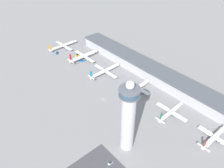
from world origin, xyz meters
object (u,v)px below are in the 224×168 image
object	(u,v)px
airplane_gate_echo	(171,112)
service_truck_catering	(82,61)
car_grey_coupe	(110,163)
airplane_gate_bravo	(84,56)
service_truck_fuel	(77,55)
airplane_gate_foxtrot	(215,137)
service_truck_baggage	(57,53)
airplane_gate_delta	(137,88)
control_tower	(128,117)
airplane_gate_alpha	(63,46)
airplane_gate_charlie	(105,71)

from	to	relation	value
airplane_gate_echo	service_truck_catering	size ratio (longest dim) A/B	4.42
service_truck_catering	car_grey_coupe	size ratio (longest dim) A/B	1.93
airplane_gate_bravo	car_grey_coupe	size ratio (longest dim) A/B	10.36
service_truck_fuel	airplane_gate_bravo	bearing A→B (deg)	6.37
airplane_gate_foxtrot	service_truck_baggage	xyz separation A→B (m)	(-221.95, -23.66, -2.89)
car_grey_coupe	airplane_gate_delta	bearing A→B (deg)	120.93
service_truck_baggage	control_tower	bearing A→B (deg)	-11.50
airplane_gate_bravo	service_truck_fuel	bearing A→B (deg)	-173.63
service_truck_catering	service_truck_baggage	xyz separation A→B (m)	(-40.27, -14.03, -0.02)
airplane_gate_alpha	airplane_gate_delta	bearing A→B (deg)	2.83
airplane_gate_echo	service_truck_fuel	bearing A→B (deg)	-179.16
car_grey_coupe	control_tower	bearing A→B (deg)	100.67
airplane_gate_delta	car_grey_coupe	distance (m)	93.71
airplane_gate_foxtrot	airplane_gate_echo	bearing A→B (deg)	-175.93
service_truck_fuel	airplane_gate_alpha	bearing A→B (deg)	-176.37
airplane_gate_echo	airplane_gate_bravo	bearing A→B (deg)	-179.68
airplane_gate_alpha	car_grey_coupe	distance (m)	204.39
airplane_gate_bravo	service_truck_catering	distance (m)	7.46
airplane_gate_alpha	car_grey_coupe	xyz separation A→B (m)	(190.78, -73.26, -3.25)
airplane_gate_foxtrot	service_truck_catering	xyz separation A→B (m)	(-181.68, -9.63, -2.87)
airplane_gate_echo	service_truck_baggage	world-z (taller)	airplane_gate_echo
airplane_gate_foxtrot	service_truck_baggage	distance (m)	223.22
control_tower	service_truck_baggage	size ratio (longest dim) A/B	10.89
control_tower	airplane_gate_echo	bearing A→B (deg)	87.98
airplane_gate_charlie	service_truck_catering	size ratio (longest dim) A/B	5.42
airplane_gate_bravo	service_truck_catering	bearing A→B (deg)	-65.75
car_grey_coupe	airplane_gate_alpha	bearing A→B (deg)	158.99
airplane_gate_delta	airplane_gate_alpha	bearing A→B (deg)	-177.17
control_tower	airplane_gate_delta	world-z (taller)	control_tower
service_truck_catering	service_truck_baggage	distance (m)	42.64
airplane_gate_alpha	airplane_gate_bravo	xyz separation A→B (m)	(47.06, 3.64, 1.07)
control_tower	airplane_gate_charlie	xyz separation A→B (m)	(-94.21, 54.74, -29.01)
control_tower	car_grey_coupe	size ratio (longest dim) A/B	15.91
airplane_gate_echo	car_grey_coupe	xyz separation A→B (m)	(1.94, -77.68, -3.58)
car_grey_coupe	service_truck_catering	bearing A→B (deg)	153.26
airplane_gate_alpha	service_truck_fuel	world-z (taller)	airplane_gate_alpha
airplane_gate_bravo	service_truck_catering	xyz separation A→B (m)	(2.62, -5.82, -3.85)
control_tower	airplane_gate_delta	size ratio (longest dim) A/B	1.79
service_truck_catering	car_grey_coupe	distance (m)	157.99
airplane_gate_bravo	airplane_gate_charlie	world-z (taller)	airplane_gate_bravo
service_truck_baggage	airplane_gate_delta	bearing A→B (deg)	9.90
control_tower	airplane_gate_alpha	distance (m)	196.21
service_truck_catering	airplane_gate_echo	bearing A→B (deg)	2.72
airplane_gate_charlie	car_grey_coupe	world-z (taller)	airplane_gate_charlie
airplane_gate_bravo	service_truck_catering	world-z (taller)	airplane_gate_bravo
airplane_gate_bravo	airplane_gate_echo	distance (m)	141.78
airplane_gate_bravo	airplane_gate_echo	xyz separation A→B (m)	(141.78, 0.78, -0.74)
airplane_gate_echo	airplane_gate_foxtrot	bearing A→B (deg)	4.07
airplane_gate_charlie	control_tower	bearing A→B (deg)	-30.16
airplane_gate_foxtrot	airplane_gate_delta	bearing A→B (deg)	-179.74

